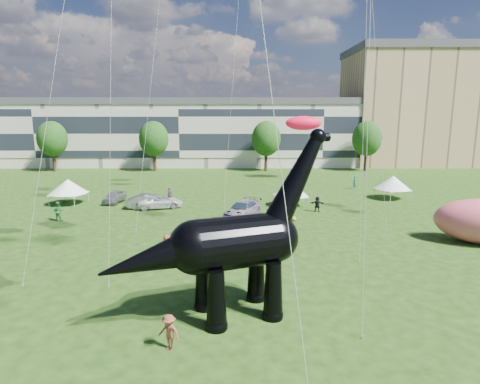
{
  "coord_description": "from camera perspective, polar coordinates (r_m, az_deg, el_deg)",
  "views": [
    {
      "loc": [
        2.76,
        -18.75,
        10.28
      ],
      "look_at": [
        2.97,
        8.0,
        5.0
      ],
      "focal_mm": 30.0,
      "sensor_mm": 36.0,
      "label": 1
    }
  ],
  "objects": [
    {
      "name": "ground",
      "position": [
        21.56,
        -8.13,
        -17.43
      ],
      "size": [
        220.0,
        220.0,
        0.0
      ],
      "primitive_type": "plane",
      "color": "#16330C",
      "rests_on": "ground"
    },
    {
      "name": "terrace_row",
      "position": [
        81.58,
        -8.12,
        8.05
      ],
      "size": [
        78.0,
        11.0,
        12.0
      ],
      "primitive_type": "cube",
      "color": "beige",
      "rests_on": "ground"
    },
    {
      "name": "apartment_block",
      "position": [
        91.66,
        23.95,
        10.68
      ],
      "size": [
        28.0,
        18.0,
        22.0
      ],
      "primitive_type": "cube",
      "color": "tan",
      "rests_on": "ground"
    },
    {
      "name": "tree_far_left",
      "position": [
        78.98,
        -25.18,
        7.23
      ],
      "size": [
        5.2,
        5.2,
        9.44
      ],
      "color": "#382314",
      "rests_on": "ground"
    },
    {
      "name": "tree_mid_left",
      "position": [
        73.36,
        -12.18,
        7.81
      ],
      "size": [
        5.2,
        5.2,
        9.44
      ],
      "color": "#382314",
      "rests_on": "ground"
    },
    {
      "name": "tree_mid_right",
      "position": [
        72.05,
        3.75,
        7.97
      ],
      "size": [
        5.2,
        5.2,
        9.44
      ],
      "color": "#382314",
      "rests_on": "ground"
    },
    {
      "name": "tree_far_right",
      "position": [
        75.53,
        17.62,
        7.63
      ],
      "size": [
        5.2,
        5.2,
        9.44
      ],
      "color": "#382314",
      "rests_on": "ground"
    },
    {
      "name": "dinosaur_sculpture",
      "position": [
        20.25,
        -1.75,
        -7.73
      ],
      "size": [
        11.88,
        5.83,
        9.87
      ],
      "rotation": [
        0.0,
        0.0,
        0.35
      ],
      "color": "black",
      "rests_on": "ground"
    },
    {
      "name": "car_silver",
      "position": [
        48.94,
        -17.4,
        -0.64
      ],
      "size": [
        2.12,
        4.28,
        1.4
      ],
      "primitive_type": "imported",
      "rotation": [
        0.0,
        0.0,
        -0.12
      ],
      "color": "#B6B7BB",
      "rests_on": "ground"
    },
    {
      "name": "car_grey",
      "position": [
        44.98,
        -12.74,
        -1.31
      ],
      "size": [
        4.89,
        2.22,
        1.56
      ],
      "primitive_type": "imported",
      "rotation": [
        0.0,
        0.0,
        1.7
      ],
      "color": "slate",
      "rests_on": "ground"
    },
    {
      "name": "car_white",
      "position": [
        44.91,
        -11.31,
        -1.39
      ],
      "size": [
        5.38,
        3.53,
        1.37
      ],
      "primitive_type": "imported",
      "rotation": [
        0.0,
        0.0,
        1.84
      ],
      "color": "silver",
      "rests_on": "ground"
    },
    {
      "name": "car_dark",
      "position": [
        40.38,
        0.37,
        -2.45
      ],
      "size": [
        4.36,
        5.76,
        1.55
      ],
      "primitive_type": "imported",
      "rotation": [
        0.0,
        0.0,
        -0.47
      ],
      "color": "#595960",
      "rests_on": "ground"
    },
    {
      "name": "gazebo_near",
      "position": [
        45.23,
        7.21,
        0.42
      ],
      "size": [
        4.92,
        4.92,
        2.73
      ],
      "rotation": [
        0.0,
        0.0,
        0.31
      ],
      "color": "silver",
      "rests_on": "ground"
    },
    {
      "name": "gazebo_far",
      "position": [
        52.03,
        20.91,
        1.26
      ],
      "size": [
        5.17,
        5.17,
        2.83
      ],
      "rotation": [
        0.0,
        0.0,
        0.34
      ],
      "color": "white",
      "rests_on": "ground"
    },
    {
      "name": "gazebo_left",
      "position": [
        49.68,
        -23.25,
        0.71
      ],
      "size": [
        4.78,
        4.78,
        2.91
      ],
      "rotation": [
        0.0,
        0.0,
        -0.16
      ],
      "color": "white",
      "rests_on": "ground"
    },
    {
      "name": "visitors",
      "position": [
        36.73,
        -6.78,
        -3.76
      ],
      "size": [
        44.75,
        38.99,
        1.89
      ],
      "color": "black",
      "rests_on": "ground"
    },
    {
      "name": "kites",
      "position": [
        49.48,
        -0.61,
        17.39
      ],
      "size": [
        59.26,
        54.52,
        26.13
      ],
      "color": "red",
      "rests_on": "ground"
    }
  ]
}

